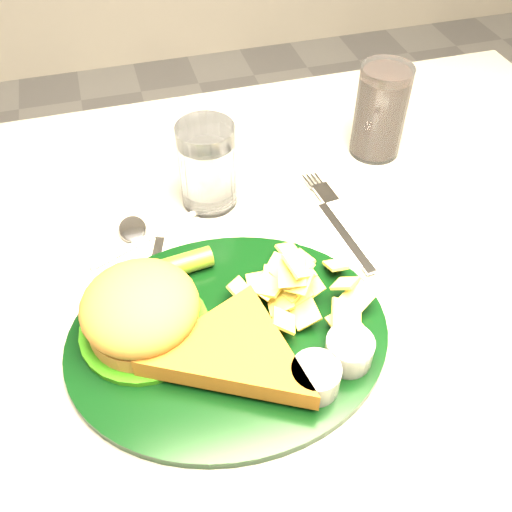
{
  "coord_description": "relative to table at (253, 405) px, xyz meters",
  "views": [
    {
      "loc": [
        -0.13,
        -0.48,
        1.27
      ],
      "look_at": [
        -0.01,
        -0.05,
        0.8
      ],
      "focal_mm": 40.0,
      "sensor_mm": 36.0,
      "label": 1
    }
  ],
  "objects": [
    {
      "name": "spoon",
      "position": [
        -0.12,
        0.0,
        0.38
      ],
      "size": [
        0.09,
        0.18,
        0.01
      ],
      "primitive_type": null,
      "rotation": [
        0.0,
        0.0,
        -0.3
      ],
      "color": "white",
      "rests_on": "table"
    },
    {
      "name": "ground",
      "position": [
        0.0,
        0.0,
        -0.38
      ],
      "size": [
        4.0,
        4.0,
        0.0
      ],
      "primitive_type": "plane",
      "color": "#99999B",
      "rests_on": "ground"
    },
    {
      "name": "ramekin",
      "position": [
        -0.3,
        0.09,
        0.39
      ],
      "size": [
        0.04,
        0.04,
        0.03
      ],
      "primitive_type": "cylinder",
      "rotation": [
        0.0,
        0.0,
        0.06
      ],
      "color": "silver",
      "rests_on": "table"
    },
    {
      "name": "wrapped_straw",
      "position": [
        -0.1,
        0.08,
        0.38
      ],
      "size": [
        0.23,
        0.16,
        0.01
      ],
      "primitive_type": null,
      "rotation": [
        0.0,
        0.0,
        0.42
      ],
      "color": "white",
      "rests_on": "table"
    },
    {
      "name": "water_glass",
      "position": [
        -0.03,
        0.12,
        0.43
      ],
      "size": [
        0.08,
        0.08,
        0.12
      ],
      "primitive_type": "cylinder",
      "rotation": [
        0.0,
        0.0,
        0.01
      ],
      "color": "white",
      "rests_on": "table"
    },
    {
      "name": "fork_napkin",
      "position": [
        0.12,
        0.0,
        0.38
      ],
      "size": [
        0.15,
        0.19,
        0.01
      ],
      "primitive_type": null,
      "rotation": [
        0.0,
        0.0,
        0.11
      ],
      "color": "white",
      "rests_on": "table"
    },
    {
      "name": "dinner_plate",
      "position": [
        -0.06,
        -0.11,
        0.41
      ],
      "size": [
        0.37,
        0.31,
        0.08
      ],
      "primitive_type": null,
      "rotation": [
        0.0,
        0.0,
        -0.05
      ],
      "color": "black",
      "rests_on": "table"
    },
    {
      "name": "cola_glass",
      "position": [
        0.24,
        0.16,
        0.44
      ],
      "size": [
        0.09,
        0.09,
        0.14
      ],
      "primitive_type": "cylinder",
      "rotation": [
        0.0,
        0.0,
        0.25
      ],
      "color": "black",
      "rests_on": "table"
    },
    {
      "name": "table",
      "position": [
        0.0,
        0.0,
        0.0
      ],
      "size": [
        1.2,
        0.8,
        0.75
      ],
      "primitive_type": null,
      "color": "gray",
      "rests_on": "ground"
    }
  ]
}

